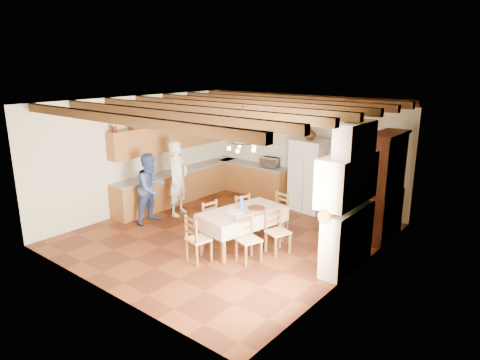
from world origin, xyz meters
name	(u,v)px	position (x,y,z in m)	size (l,w,h in m)	color
floor	(228,235)	(0.00, 0.00, -0.01)	(6.00, 6.50, 0.02)	#491E11
ceiling	(227,102)	(0.00, 0.00, 3.01)	(6.00, 6.50, 0.02)	silver
wall_back	(304,149)	(0.00, 3.26, 1.50)	(6.00, 0.02, 3.00)	beige
wall_front	(98,209)	(0.00, -3.26, 1.50)	(6.00, 0.02, 3.00)	beige
wall_left	(141,153)	(-3.01, 0.00, 1.50)	(0.02, 6.50, 3.00)	beige
wall_right	(357,197)	(3.01, 0.00, 1.50)	(0.02, 6.50, 3.00)	beige
ceiling_beams	(227,107)	(0.00, 0.00, 2.91)	(6.00, 6.30, 0.16)	#3A260F
lower_cabinets_left	(180,186)	(-2.70, 1.05, 0.43)	(0.60, 4.30, 0.86)	brown
lower_cabinets_back	(253,179)	(-1.55, 2.95, 0.43)	(2.30, 0.60, 0.86)	brown
countertop_left	(180,171)	(-2.70, 1.05, 0.88)	(0.62, 4.30, 0.04)	slate
countertop_back	(253,164)	(-1.55, 2.95, 0.88)	(2.34, 0.62, 0.04)	slate
backsplash_left	(172,158)	(-2.98, 1.05, 1.20)	(0.03, 4.30, 0.60)	white
backsplash_back	(259,152)	(-1.55, 3.23, 1.20)	(2.30, 0.03, 0.60)	white
upper_cabinets	(175,136)	(-2.83, 1.05, 1.85)	(0.35, 4.20, 0.70)	brown
fireplace	(346,197)	(2.72, 0.20, 1.40)	(0.56, 1.60, 2.80)	beige
wall_picture	(358,143)	(1.55, 3.23, 1.85)	(0.34, 0.03, 0.42)	#2F2216
refrigerator	(311,175)	(0.55, 2.71, 0.95)	(0.95, 0.78, 1.89)	white
hutch	(384,186)	(2.75, 2.04, 1.19)	(0.55, 1.31, 2.38)	#3D1B10
dining_table	(243,214)	(0.64, -0.28, 0.72)	(1.26, 1.98, 0.80)	beige
chandelier	(243,143)	(0.64, -0.28, 2.25)	(0.47, 0.47, 0.03)	black
chair_left_near	(205,220)	(-0.17, -0.58, 0.48)	(0.42, 0.40, 0.96)	brown
chair_left_far	(238,213)	(0.09, 0.26, 0.48)	(0.42, 0.40, 0.96)	brown
chair_right_near	(249,239)	(1.20, -0.79, 0.48)	(0.42, 0.40, 0.96)	brown
chair_right_far	(278,231)	(1.43, -0.10, 0.48)	(0.42, 0.40, 0.96)	brown
chair_end_near	(199,238)	(0.42, -1.39, 0.48)	(0.42, 0.40, 0.96)	brown
chair_end_far	(277,213)	(0.79, 0.78, 0.48)	(0.42, 0.40, 0.96)	brown
person_man	(178,178)	(-1.89, 0.24, 0.97)	(0.71, 0.46, 1.94)	silver
person_woman_blue	(151,188)	(-2.00, -0.55, 0.87)	(0.84, 0.66, 1.73)	#384C8B
person_woman_red	(330,213)	(2.20, 0.64, 0.85)	(0.99, 0.41, 1.70)	#AE171F
microwave	(270,162)	(-0.93, 2.95, 1.04)	(0.49, 0.33, 0.27)	silver
fridge_vase	(310,133)	(0.48, 2.71, 2.05)	(0.30, 0.30, 0.31)	#3D1B10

